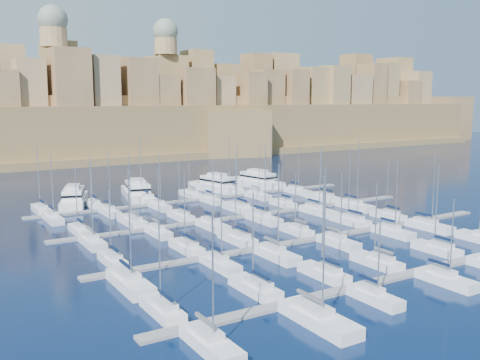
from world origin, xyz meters
TOP-DOWN VIEW (x-y plane):
  - ground at (0.00, 0.00)m, footprint 600.00×600.00m
  - pontoon_near at (0.00, -34.00)m, footprint 84.00×2.00m
  - pontoon_mid_near at (0.00, -12.00)m, footprint 84.00×2.00m
  - pontoon_mid_far at (0.00, 10.00)m, footprint 84.00×2.00m
  - pontoon_far at (0.00, 32.00)m, footprint 84.00×2.00m
  - sailboat_0 at (-36.93, -28.93)m, footprint 2.51×8.35m
  - sailboat_1 at (-23.93, -28.55)m, footprint 2.74×9.13m
  - sailboat_2 at (-12.56, -28.72)m, footprint 2.64×8.79m
  - sailboat_3 at (-2.33, -28.70)m, footprint 2.65×8.83m
  - sailboat_4 at (11.01, -28.86)m, footprint 2.55×8.50m
  - sailboat_6 at (-36.34, -39.48)m, footprint 2.76×9.20m
  - sailboat_7 at (-23.33, -40.37)m, footprint 3.30×11.01m
  - sailboat_8 at (-13.13, -38.80)m, footprint 2.34×7.80m
  - sailboat_9 at (-0.24, -39.23)m, footprint 2.60×8.68m
  - sailboat_12 at (-35.74, -7.18)m, footprint 2.36×7.85m
  - sailboat_13 at (-23.16, -6.78)m, footprint 2.60×8.65m
  - sailboat_14 at (-13.20, -6.43)m, footprint 2.81×9.38m
  - sailboat_15 at (-0.84, -7.15)m, footprint 2.37×7.92m
  - sailboat_16 at (13.15, -6.38)m, footprint 2.84×9.47m
  - sailboat_17 at (23.18, -7.03)m, footprint 2.45×8.15m
  - sailboat_18 at (-37.02, -18.25)m, footprint 3.23×10.76m
  - sailboat_19 at (-22.79, -17.23)m, footprint 2.60×8.67m
  - sailboat_20 at (-13.00, -17.67)m, footprint 2.87×9.57m
  - sailboat_21 at (0.24, -17.23)m, footprint 2.61×8.69m
  - sailboat_22 at (13.42, -17.21)m, footprint 2.59×8.65m
  - sailboat_23 at (22.75, -17.71)m, footprint 2.90×9.66m
  - sailboat_24 at (-35.08, 14.54)m, footprint 2.18×7.28m
  - sailboat_25 at (-24.20, 15.82)m, footprint 2.96×9.88m
  - sailboat_26 at (-13.89, 15.16)m, footprint 2.56×8.54m
  - sailboat_27 at (0.60, 15.96)m, footprint 3.05×10.17m
  - sailboat_28 at (12.08, 14.89)m, footprint 2.40×7.99m
  - sailboat_29 at (24.74, 15.91)m, footprint 3.02×10.07m
  - sailboat_30 at (-35.37, 4.70)m, footprint 2.65×8.82m
  - sailboat_31 at (-23.10, 5.16)m, footprint 2.37×7.89m
  - sailboat_32 at (-12.25, 4.42)m, footprint 2.82×9.39m
  - sailboat_33 at (-0.62, 4.24)m, footprint 2.93×9.75m
  - sailboat_34 at (13.58, 4.28)m, footprint 2.90×9.68m
  - sailboat_35 at (24.34, 4.06)m, footprint 3.04×10.12m
  - sailboat_36 at (-37.25, 37.34)m, footprint 2.67×8.90m
  - sailboat_37 at (-25.79, 37.15)m, footprint 2.55×8.52m
  - sailboat_38 at (-13.30, 38.25)m, footprint 3.23×10.76m
  - sailboat_39 at (-0.83, 37.22)m, footprint 2.60×8.67m
  - sailboat_40 at (11.28, 37.67)m, footprint 2.87×9.57m
  - sailboat_41 at (24.91, 37.87)m, footprint 3.00×9.99m
  - sailboat_42 at (-36.95, 26.81)m, footprint 2.58×8.59m
  - sailboat_43 at (-25.13, 26.96)m, footprint 2.49×8.29m
  - sailboat_44 at (-13.55, 27.01)m, footprint 2.46×8.20m
  - sailboat_45 at (-0.20, 27.26)m, footprint 2.31×7.68m
  - sailboat_46 at (12.85, 26.70)m, footprint 2.65×8.82m
  - sailboat_47 at (25.30, 26.75)m, footprint 2.62×8.73m
  - motor_yacht_a at (-28.94, 41.71)m, footprint 10.52×17.79m
  - motor_yacht_b at (-12.92, 42.78)m, footprint 9.77×20.09m
  - motor_yacht_c at (9.08, 41.62)m, footprint 8.82×17.60m
  - motor_yacht_d at (22.60, 42.24)m, footprint 8.79×18.88m
  - fortified_city at (-0.19, 155.26)m, footprint 460.00×108.95m

SIDE VIEW (x-z plane):
  - ground at x=0.00m, z-range 0.00..0.00m
  - pontoon_near at x=0.00m, z-range 0.00..0.40m
  - pontoon_mid_near at x=0.00m, z-range 0.00..0.40m
  - pontoon_mid_far at x=0.00m, z-range 0.00..0.40m
  - pontoon_far at x=0.00m, z-range 0.00..0.40m
  - sailboat_8 at x=-13.13m, z-range -4.86..6.28m
  - sailboat_45 at x=-0.20m, z-range -5.06..6.48m
  - sailboat_12 at x=-35.74m, z-range -5.07..6.49m
  - sailboat_15 at x=-0.84m, z-range -5.21..6.64m
  - sailboat_17 at x=23.18m, z-range -5.36..6.80m
  - sailboat_39 at x=-0.83m, z-range -5.27..6.72m
  - sailboat_0 at x=-36.93m, z-range -5.46..6.90m
  - sailboat_9 at x=-0.24m, z-range -5.33..6.78m
  - sailboat_31 at x=-23.10m, z-range -5.70..7.15m
  - sailboat_37 at x=-25.79m, z-range -5.54..7.00m
  - sailboat_24 at x=-35.08m, z-range -5.74..7.19m
  - sailboat_26 at x=-13.89m, z-range -5.60..7.05m
  - sailboat_28 at x=12.08m, z-range -5.75..7.20m
  - sailboat_44 at x=-13.55m, z-range -5.83..7.29m
  - sailboat_21 at x=0.24m, z-range -5.76..7.22m
  - sailboat_3 at x=-2.33m, z-range -5.70..7.17m
  - sailboat_46 at x=12.85m, z-range -5.85..7.31m
  - sailboat_13 at x=-23.16m, z-range -6.02..7.49m
  - sailboat_1 at x=-23.93m, z-range -5.95..7.43m
  - sailboat_32 at x=-12.25m, z-range -5.82..7.30m
  - sailboat_47 at x=25.30m, z-range -6.17..7.65m
  - sailboat_42 at x=-36.95m, z-range -6.26..7.74m
  - sailboat_43 at x=-25.13m, z-range -6.36..7.85m
  - sailboat_22 at x=13.42m, z-range -6.36..7.85m
  - sailboat_4 at x=11.01m, z-range -6.54..8.04m
  - sailboat_6 at x=-36.34m, z-range -6.47..7.96m
  - sailboat_30 at x=-35.37m, z-range -6.59..8.09m
  - sailboat_2 at x=-12.56m, z-range -6.61..8.10m
  - sailboat_19 at x=-22.79m, z-range -6.65..8.14m
  - sailboat_36 at x=-37.25m, z-range -6.64..8.13m
  - sailboat_29 at x=24.74m, z-range -6.23..7.73m
  - sailboat_25 at x=-24.20m, z-range -6.41..7.92m
  - sailboat_34 at x=13.58m, z-range -6.55..8.06m
  - sailboat_40 at x=11.28m, z-range -6.67..8.18m
  - sailboat_23 at x=22.75m, z-range -6.65..8.16m
  - sailboat_14 at x=-13.20m, z-range -6.84..8.35m
  - sailboat_20 at x=-13.00m, z-range -6.89..8.41m
  - sailboat_16 at x=13.15m, z-range -6.98..8.50m
  - sailboat_27 at x=0.60m, z-range -6.95..8.48m
  - sailboat_33 at x=-0.62m, z-range -7.25..8.78m
  - sailboat_35 at x=24.34m, z-range -7.13..8.67m
  - sailboat_41 at x=24.91m, z-range -7.66..9.21m
  - sailboat_18 at x=-37.02m, z-range -7.35..8.90m
  - sailboat_38 at x=-13.30m, z-range -7.44..8.99m
  - sailboat_7 at x=-23.33m, z-range -8.13..9.72m
  - motor_yacht_a at x=-28.94m, z-range -0.90..4.35m
  - motor_yacht_c at x=9.08m, z-range -0.90..4.35m
  - motor_yacht_d at x=22.60m, z-range -0.90..4.35m
  - motor_yacht_b at x=-12.92m, z-range -0.90..4.35m
  - fortified_city at x=-0.19m, z-range -15.02..44.50m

